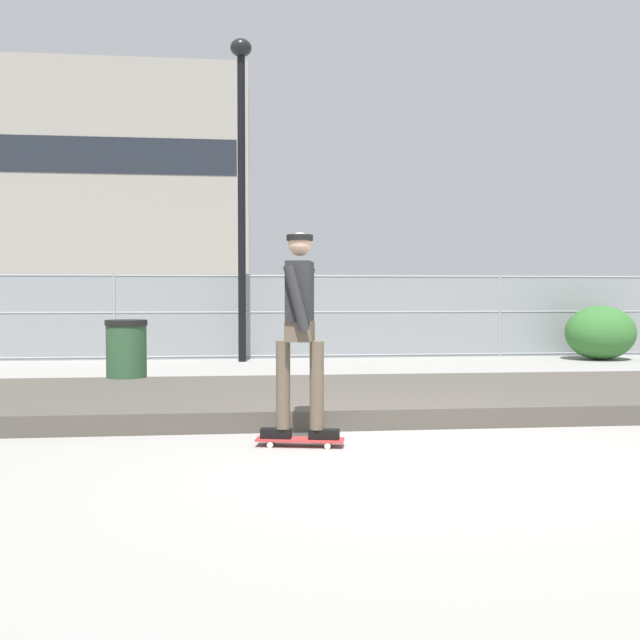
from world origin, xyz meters
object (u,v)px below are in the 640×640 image
parked_car_near (169,317)px  parked_car_mid (411,317)px  trash_bin (127,356)px  street_lamp (241,162)px  skateboard (300,440)px  shrub_left (600,333)px  skater (300,321)px

parked_car_near → parked_car_mid: (6.17, -0.38, 0.00)m
parked_car_mid → parked_car_near: bearing=176.5°
parked_car_mid → trash_bin: size_ratio=4.33×
parked_car_mid → street_lamp: bearing=-146.9°
skateboard → parked_car_near: size_ratio=0.19×
skateboard → shrub_left: size_ratio=0.55×
skateboard → skater: size_ratio=0.44×
trash_bin → skateboard: bearing=-59.3°
skateboard → parked_car_mid: (3.65, 10.86, 0.78)m
parked_car_mid → shrub_left: (3.38, -3.17, -0.25)m
skateboard → trash_bin: trash_bin is taller
skater → trash_bin: (-2.21, 3.72, -0.63)m
parked_car_near → skateboard: bearing=-77.4°
parked_car_mid → skater: bearing=-108.6°
street_lamp → shrub_left: bearing=-2.8°
skater → street_lamp: size_ratio=0.28×
parked_car_near → skater: bearing=-77.4°
skateboard → street_lamp: bearing=94.5°
skater → parked_car_mid: skater is taller
shrub_left → parked_car_near: bearing=159.7°
skater → parked_car_near: 11.51m
street_lamp → trash_bin: (-1.58, -4.35, -3.64)m
street_lamp → trash_bin: size_ratio=6.47×
skater → trash_bin: skater is taller
shrub_left → street_lamp: bearing=177.2°
trash_bin → street_lamp: bearing=70.0°
parked_car_mid → trash_bin: (-5.86, -7.13, -0.32)m
shrub_left → skater: bearing=-132.5°
skateboard → shrub_left: shrub_left is taller
street_lamp → parked_car_near: size_ratio=1.51×
skater → parked_car_mid: bearing=71.4°
parked_car_near → parked_car_mid: 6.18m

